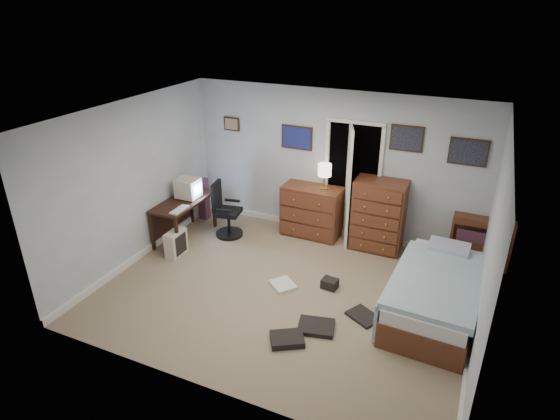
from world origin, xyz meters
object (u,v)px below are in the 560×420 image
Objects in this scene: tall_dresser at (379,216)px; computer_desk at (180,208)px; low_dresser at (312,211)px; bed at (435,293)px; office_chair at (226,215)px.

computer_desk is at bearing -163.40° from tall_dresser.
computer_desk is at bearing -151.73° from low_dresser.
low_dresser is 0.49× the size of bed.
low_dresser is 1.16m from tall_dresser.
bed is at bearing -52.85° from tall_dresser.
low_dresser is 2.68m from bed.
office_chair is 1.49m from low_dresser.
tall_dresser is 0.58× the size of bed.
tall_dresser reaches higher than low_dresser.
office_chair reaches higher than bed.
computer_desk is 1.02× the size of tall_dresser.
computer_desk is 3.32m from tall_dresser.
tall_dresser is (3.17, 0.99, 0.06)m from computer_desk.
computer_desk is 0.60× the size of bed.
office_chair is at bearing -153.19° from low_dresser.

